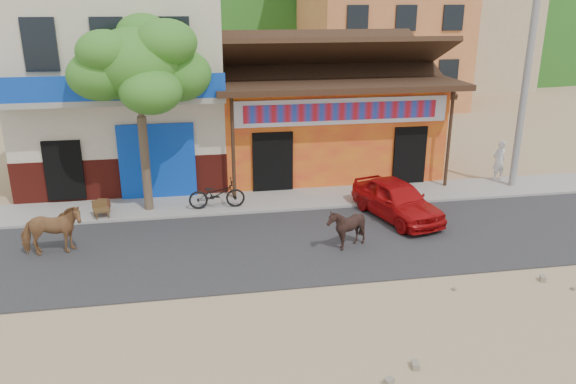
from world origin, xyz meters
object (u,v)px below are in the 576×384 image
(pedestrian, at_px, (499,161))
(cafe_chair_left, at_px, (102,201))
(cow_tan, at_px, (52,231))
(utility_pole, at_px, (527,73))
(scooter, at_px, (217,194))
(red_car, at_px, (397,199))
(cow_dark, at_px, (346,228))
(cafe_chair_right, at_px, (100,202))
(tree, at_px, (141,117))

(pedestrian, xyz_separation_m, cafe_chair_left, (-14.00, -1.11, -0.33))
(cafe_chair_left, bearing_deg, cow_tan, -95.47)
(utility_pole, height_order, scooter, utility_pole)
(utility_pole, relative_size, cafe_chair_left, 9.60)
(red_car, distance_m, pedestrian, 5.72)
(cow_tan, height_order, cow_dark, cow_tan)
(red_car, relative_size, cafe_chair_right, 3.65)
(pedestrian, xyz_separation_m, cafe_chair_right, (-14.00, -1.40, -0.26))
(utility_pole, bearing_deg, cafe_chair_left, -178.34)
(utility_pole, height_order, red_car, utility_pole)
(utility_pole, bearing_deg, cow_dark, -151.24)
(cow_dark, xyz_separation_m, red_car, (2.15, 1.91, 0.01))
(cafe_chair_left, bearing_deg, red_car, 2.85)
(red_car, xyz_separation_m, pedestrian, (4.98, 2.81, 0.22))
(scooter, height_order, cafe_chair_right, cafe_chair_right)
(utility_pole, relative_size, scooter, 4.46)
(utility_pole, bearing_deg, scooter, -177.36)
(scooter, bearing_deg, cafe_chair_left, 88.28)
(cafe_chair_left, bearing_deg, pedestrian, 18.03)
(red_car, bearing_deg, cow_tan, 170.26)
(cafe_chair_left, xyz_separation_m, cafe_chair_right, (0.00, -0.29, 0.07))
(cow_dark, bearing_deg, cafe_chair_left, -103.08)
(cow_dark, bearing_deg, cow_tan, -82.47)
(scooter, bearing_deg, red_car, -106.96)
(utility_pole, bearing_deg, cafe_chair_right, -177.18)
(utility_pole, xyz_separation_m, cow_tan, (-15.11, -3.05, -3.41))
(red_car, distance_m, scooter, 5.69)
(tree, height_order, cafe_chair_right, tree)
(tree, height_order, cow_dark, tree)
(cafe_chair_right, bearing_deg, pedestrian, -12.68)
(utility_pole, bearing_deg, red_car, -157.86)
(tree, distance_m, pedestrian, 12.83)
(cow_tan, xyz_separation_m, pedestrian, (14.91, 3.75, 0.15))
(tree, relative_size, pedestrian, 4.03)
(red_car, height_order, pedestrian, pedestrian)
(cow_tan, xyz_separation_m, scooter, (4.47, 2.56, -0.12))
(utility_pole, distance_m, scooter, 11.22)
(scooter, xyz_separation_m, pedestrian, (10.44, 1.19, 0.27))
(tree, bearing_deg, red_car, -14.04)
(tree, height_order, cow_tan, tree)
(cafe_chair_left, bearing_deg, cow_dark, -14.19)
(cafe_chair_right, bearing_deg, cafe_chair_left, 71.61)
(red_car, relative_size, pedestrian, 2.38)
(cow_dark, height_order, red_car, red_car)
(scooter, bearing_deg, cow_dark, -137.29)
(tree, bearing_deg, utility_pole, 0.90)
(tree, xyz_separation_m, cow_dark, (5.48, -3.82, -2.49))
(cow_tan, height_order, pedestrian, pedestrian)
(cow_tan, xyz_separation_m, cafe_chair_left, (0.91, 2.64, -0.18))
(tree, relative_size, scooter, 3.35)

